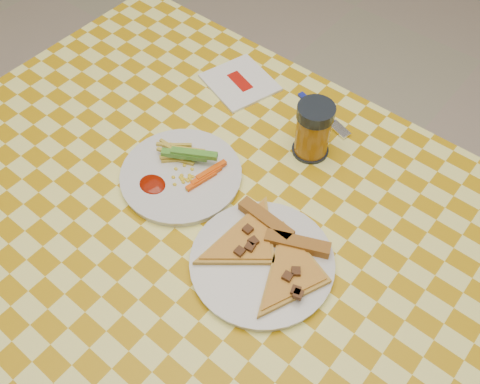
# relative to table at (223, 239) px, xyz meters

# --- Properties ---
(ground) EXTENTS (8.00, 8.00, 0.00)m
(ground) POSITION_rel_table_xyz_m (0.00, 0.00, -0.68)
(ground) COLOR beige
(ground) RESTS_ON ground
(table) EXTENTS (1.28, 0.88, 0.76)m
(table) POSITION_rel_table_xyz_m (0.00, 0.00, 0.00)
(table) COLOR white
(table) RESTS_ON ground
(plate_left) EXTENTS (0.24, 0.24, 0.01)m
(plate_left) POSITION_rel_table_xyz_m (-0.12, 0.02, 0.08)
(plate_left) COLOR silver
(plate_left) RESTS_ON table
(plate_right) EXTENTS (0.28, 0.28, 0.01)m
(plate_right) POSITION_rel_table_xyz_m (0.12, -0.03, 0.08)
(plate_right) COLOR silver
(plate_right) RESTS_ON table
(fries_veggies) EXTENTS (0.16, 0.15, 0.04)m
(fries_veggies) POSITION_rel_table_xyz_m (-0.13, 0.04, 0.10)
(fries_veggies) COLOR gold
(fries_veggies) RESTS_ON plate_left
(pizza_slices) EXTENTS (0.28, 0.26, 0.02)m
(pizza_slices) POSITION_rel_table_xyz_m (0.12, -0.01, 0.09)
(pizza_slices) COLOR gold
(pizza_slices) RESTS_ON plate_right
(drink_glass) EXTENTS (0.07, 0.07, 0.12)m
(drink_glass) POSITION_rel_table_xyz_m (0.03, 0.24, 0.13)
(drink_glass) COLOR black
(drink_glass) RESTS_ON table
(napkin) EXTENTS (0.18, 0.17, 0.01)m
(napkin) POSITION_rel_table_xyz_m (-0.21, 0.30, 0.08)
(napkin) COLOR white
(napkin) RESTS_ON table
(fork) EXTENTS (0.15, 0.06, 0.01)m
(fork) POSITION_rel_table_xyz_m (-0.00, 0.34, 0.08)
(fork) COLOR navy
(fork) RESTS_ON table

